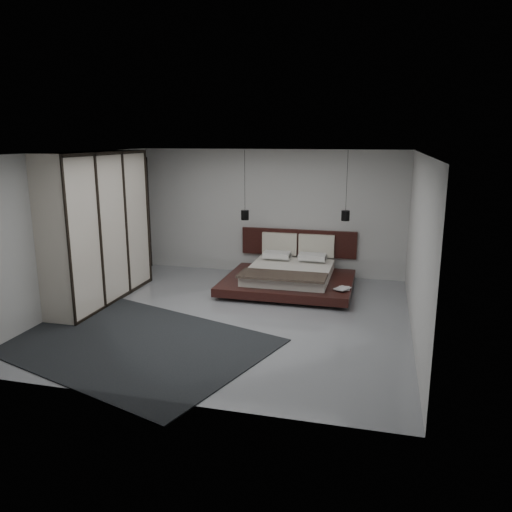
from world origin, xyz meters
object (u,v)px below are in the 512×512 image
(pendant_left, at_px, (245,215))
(lattice_screen, at_px, (140,216))
(bed, at_px, (290,275))
(pendant_right, at_px, (345,215))
(rug, at_px, (132,343))
(wardrobe, at_px, (98,228))

(pendant_left, bearing_deg, lattice_screen, 176.72)
(bed, distance_m, pendant_right, 1.67)
(rug, bearing_deg, lattice_screen, 114.49)
(lattice_screen, xyz_separation_m, bed, (3.60, -0.53, -1.02))
(pendant_right, height_order, wardrobe, pendant_right)
(pendant_left, height_order, pendant_right, same)
(rug, bearing_deg, bed, 62.59)
(bed, relative_size, pendant_left, 1.75)
(bed, bearing_deg, lattice_screen, 171.58)
(bed, bearing_deg, pendant_right, 20.07)
(bed, distance_m, pendant_left, 1.62)
(lattice_screen, bearing_deg, pendant_right, -1.79)
(lattice_screen, height_order, rug, lattice_screen)
(bed, relative_size, wardrobe, 0.91)
(pendant_left, relative_size, rug, 0.37)
(bed, height_order, rug, bed)
(bed, bearing_deg, rug, -117.41)
(pendant_left, distance_m, wardrobe, 3.06)
(lattice_screen, relative_size, pendant_right, 1.85)
(pendant_left, distance_m, pendant_right, 2.13)
(wardrobe, xyz_separation_m, rug, (1.56, -1.81, -1.39))
(pendant_left, distance_m, rug, 4.16)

